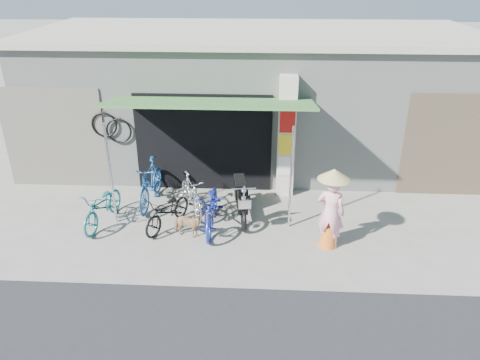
# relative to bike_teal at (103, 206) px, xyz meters

# --- Properties ---
(ground) EXTENTS (80.00, 80.00, 0.00)m
(ground) POSITION_rel_bike_teal_xyz_m (3.23, -0.66, -0.44)
(ground) COLOR gray
(ground) RESTS_ON ground
(bicycle_shop) EXTENTS (12.30, 5.30, 3.66)m
(bicycle_shop) POSITION_rel_bike_teal_xyz_m (3.23, 4.44, 1.39)
(bicycle_shop) COLOR #A4A9A1
(bicycle_shop) RESTS_ON ground
(shop_pillar) EXTENTS (0.42, 0.44, 3.00)m
(shop_pillar) POSITION_rel_bike_teal_xyz_m (4.08, 1.79, 1.06)
(shop_pillar) COLOR beige
(shop_pillar) RESTS_ON ground
(awning) EXTENTS (4.60, 1.88, 2.72)m
(awning) POSITION_rel_bike_teal_xyz_m (2.33, 0.97, 2.07)
(awning) COLOR #34652D
(awning) RESTS_ON ground
(neighbour_right) EXTENTS (2.60, 0.06, 2.60)m
(neighbour_right) POSITION_rel_bike_teal_xyz_m (8.23, 1.93, 0.86)
(neighbour_right) COLOR brown
(neighbour_right) RESTS_ON ground
(neighbour_left) EXTENTS (2.60, 0.06, 2.60)m
(neighbour_left) POSITION_rel_bike_teal_xyz_m (-1.77, 1.93, 0.86)
(neighbour_left) COLOR #6B665B
(neighbour_left) RESTS_ON ground
(bike_teal) EXTENTS (0.84, 1.75, 0.88)m
(bike_teal) POSITION_rel_bike_teal_xyz_m (0.00, 0.00, 0.00)
(bike_teal) COLOR #196D73
(bike_teal) RESTS_ON ground
(bike_blue) EXTENTS (0.62, 1.88, 1.11)m
(bike_blue) POSITION_rel_bike_teal_xyz_m (0.85, 0.99, 0.12)
(bike_blue) COLOR #205493
(bike_blue) RESTS_ON ground
(bike_black) EXTENTS (1.14, 1.59, 0.80)m
(bike_black) POSITION_rel_bike_teal_xyz_m (1.47, -0.07, -0.04)
(bike_black) COLOR black
(bike_black) RESTS_ON ground
(bike_silver) EXTENTS (1.07, 1.62, 0.95)m
(bike_silver) POSITION_rel_bike_teal_xyz_m (1.88, 0.63, 0.03)
(bike_silver) COLOR silver
(bike_silver) RESTS_ON ground
(bike_navy) EXTENTS (0.68, 1.91, 1.00)m
(bike_navy) POSITION_rel_bike_teal_xyz_m (2.44, -0.02, 0.06)
(bike_navy) COLOR #202E97
(bike_navy) RESTS_ON ground
(street_dog) EXTENTS (0.74, 0.48, 0.57)m
(street_dog) POSITION_rel_bike_teal_xyz_m (1.94, -0.45, -0.15)
(street_dog) COLOR tan
(street_dog) RESTS_ON ground
(moped) EXTENTS (0.56, 1.83, 1.04)m
(moped) POSITION_rel_bike_teal_xyz_m (3.04, 0.54, 0.03)
(moped) COLOR black
(moped) RESTS_ON ground
(nun) EXTENTS (0.66, 0.64, 1.74)m
(nun) POSITION_rel_bike_teal_xyz_m (4.92, -0.64, 0.42)
(nun) COLOR #F8A7B4
(nun) RESTS_ON ground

